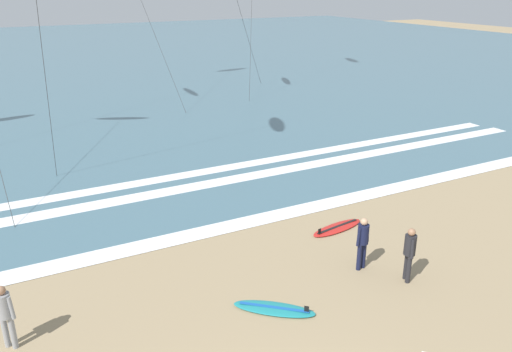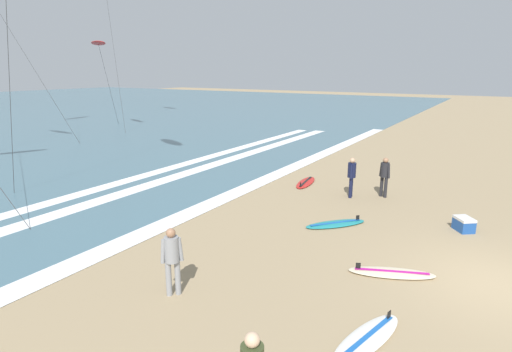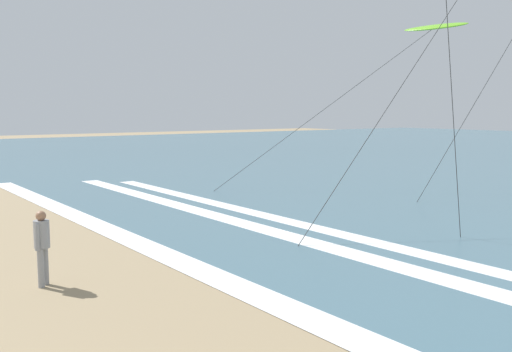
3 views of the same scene
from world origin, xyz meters
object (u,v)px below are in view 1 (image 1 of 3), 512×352
surfer_left_near (5,311)px  surfboard_left_pile (337,228)px  surfer_right_near (410,250)px  surfer_background_far (363,239)px  surfboard_right_spare (274,309)px

surfer_left_near → surfboard_left_pile: surfer_left_near is taller
surfer_right_near → surfer_background_far: 1.31m
surfer_left_near → surfboard_right_spare: (5.96, -1.59, -0.91)m
surfer_background_far → surfer_left_near: (-9.18, 1.00, 0.00)m
surfer_right_near → surfer_left_near: size_ratio=1.00×
surfboard_left_pile → surfboard_right_spare: size_ratio=1.09×
surfer_left_near → surfboard_left_pile: (10.09, 1.38, -0.91)m
surfer_right_near → surfer_background_far: size_ratio=1.00×
surfer_background_far → surfer_left_near: same height
surfboard_right_spare → surfer_left_near: bearing=165.1°
surfer_right_near → surfboard_left_pile: (0.20, 3.47, -0.91)m
surfer_right_near → surfboard_left_pile: bearing=86.7°
surfer_background_far → surfboard_left_pile: bearing=68.9°
surfer_background_far → surfboard_right_spare: (-3.21, -0.59, -0.91)m
surfer_background_far → surfboard_right_spare: 3.39m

